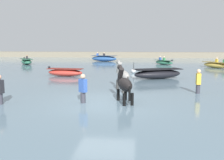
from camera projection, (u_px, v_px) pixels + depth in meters
The scene contains 15 objects.
ground_plane at pixel (106, 112), 10.53m from camera, with size 120.00×120.00×0.00m, color #756B56.
water_surface at pixel (122, 77), 20.34m from camera, with size 90.00×90.00×0.43m, color slate.
horse_lead_grey at pixel (123, 76), 12.93m from camera, with size 0.99×1.80×1.98m.
horse_trailing_black at pixel (124, 85), 10.31m from camera, with size 0.88×1.77×1.93m.
boat_mid_outer at pixel (164, 62), 29.66m from camera, with size 2.34×2.64×0.98m.
boat_near_starboard at pixel (104, 58), 35.20m from camera, with size 3.85×2.09×1.27m.
boat_distant_east at pixel (158, 74), 17.54m from camera, with size 3.68×2.43×0.69m.
boat_distant_west at pixel (26, 61), 30.11m from camera, with size 2.69×3.31×1.12m.
boat_mid_channel at pixel (216, 65), 25.53m from camera, with size 2.50×3.07×1.05m.
boat_far_inshore at pixel (65, 72), 18.96m from camera, with size 2.85×1.31×0.71m.
person_onlooker_left at pixel (0, 93), 10.04m from camera, with size 0.37×0.29×1.63m.
person_spectator_far at pixel (198, 85), 12.24m from camera, with size 0.21×0.33×1.63m.
person_onlooker_right at pixel (83, 92), 10.27m from camera, with size 0.38×0.35×1.63m.
channel_buoy at pixel (134, 71), 20.89m from camera, with size 0.39×0.39×0.90m.
far_shoreline at pixel (131, 56), 45.38m from camera, with size 80.00×2.40×1.40m, color gray.
Camera 1 is at (1.36, -10.14, 2.83)m, focal length 40.19 mm.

